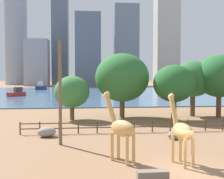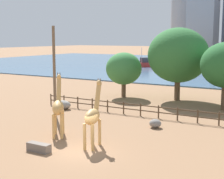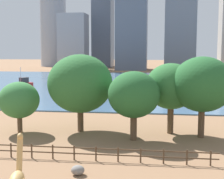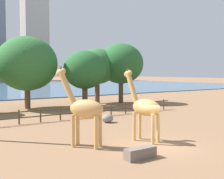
# 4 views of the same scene
# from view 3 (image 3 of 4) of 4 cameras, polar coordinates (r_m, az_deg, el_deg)

# --- Properties ---
(ground_plane) EXTENTS (400.00, 400.00, 0.00)m
(ground_plane) POSITION_cam_3_polar(r_m,az_deg,el_deg) (97.41, 2.95, 1.07)
(ground_plane) COLOR #8C6647
(harbor_water) EXTENTS (180.00, 86.00, 0.20)m
(harbor_water) POSITION_cam_3_polar(r_m,az_deg,el_deg) (94.43, 2.81, 0.95)
(harbor_water) COLOR #476B8C
(harbor_water) RESTS_ON ground
(boulder_by_pole) EXTENTS (1.06, 1.01, 0.76)m
(boulder_by_pole) POSITION_cam_3_polar(r_m,az_deg,el_deg) (27.48, -5.71, -13.20)
(boulder_by_pole) COLOR gray
(boulder_by_pole) RESTS_ON ground
(enclosure_fence) EXTENTS (26.12, 0.14, 1.30)m
(enclosure_fence) POSITION_cam_3_polar(r_m,az_deg,el_deg) (31.04, -7.76, -10.13)
(enclosure_fence) COLOR #4C3826
(enclosure_fence) RESTS_ON ground
(tree_left_large) EXTENTS (7.61, 7.61, 9.12)m
(tree_left_large) POSITION_cam_3_polar(r_m,az_deg,el_deg) (40.30, -5.32, 0.98)
(tree_left_large) COLOR brown
(tree_left_large) RESTS_ON ground
(tree_center_broad) EXTENTS (5.52, 5.52, 7.42)m
(tree_center_broad) POSITION_cam_3_polar(r_m,az_deg,el_deg) (36.32, 3.64, -0.89)
(tree_center_broad) COLOR brown
(tree_center_broad) RESTS_ON ground
(tree_right_tall) EXTENTS (4.74, 4.74, 5.94)m
(tree_right_tall) POSITION_cam_3_polar(r_m,az_deg,el_deg) (41.44, -15.19, -1.71)
(tree_right_tall) COLOR brown
(tree_right_tall) RESTS_ON ground
(tree_left_small) EXTENTS (6.71, 6.71, 8.93)m
(tree_left_small) POSITION_cam_3_polar(r_m,az_deg,el_deg) (38.51, 14.80, 0.81)
(tree_left_small) COLOR brown
(tree_left_small) RESTS_ON ground
(tree_right_small) EXTENTS (5.84, 5.84, 8.13)m
(tree_right_small) POSITION_cam_3_polar(r_m,az_deg,el_deg) (39.71, 9.80, 0.50)
(tree_right_small) COLOR brown
(tree_right_small) RESTS_ON ground
(boat_ferry) EXTENTS (3.68, 7.55, 6.51)m
(boat_ferry) POSITION_cam_3_polar(r_m,az_deg,el_deg) (121.57, -7.62, 2.77)
(boat_ferry) COLOR navy
(boat_ferry) RESTS_ON harbor_water
(boat_sailboat) EXTENTS (4.45, 5.90, 5.05)m
(boat_sailboat) POSITION_cam_3_polar(r_m,az_deg,el_deg) (87.37, -14.70, 0.88)
(boat_sailboat) COLOR #B22D28
(boat_sailboat) RESTS_ON harbor_water
(skyline_tower_needle) EXTENTS (13.97, 14.39, 40.23)m
(skyline_tower_needle) POSITION_cam_3_polar(r_m,az_deg,el_deg) (159.31, 3.31, 10.55)
(skyline_tower_needle) COLOR slate
(skyline_tower_needle) RESTS_ON ground
(skyline_tower_glass) EXTENTS (13.84, 9.54, 45.86)m
(skyline_tower_glass) POSITION_cam_3_polar(r_m,az_deg,el_deg) (160.20, 11.29, 11.42)
(skyline_tower_glass) COLOR slate
(skyline_tower_glass) RESTS_ON ground
(skyline_block_left) EXTENTS (9.96, 14.59, 54.24)m
(skyline_block_left) POSITION_cam_3_polar(r_m,az_deg,el_deg) (184.12, -1.51, 12.24)
(skyline_block_left) COLOR slate
(skyline_block_left) RESTS_ON ground
(skyline_block_right) EXTENTS (13.09, 11.60, 26.34)m
(skyline_block_right) POSITION_cam_3_polar(r_m,az_deg,el_deg) (169.18, -6.43, 7.94)
(skyline_block_right) COLOR #939EAD
(skyline_block_right) RESTS_ON ground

